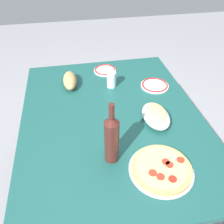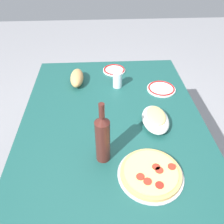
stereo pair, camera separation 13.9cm
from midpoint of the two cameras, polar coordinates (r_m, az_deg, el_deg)
The scene contains 9 objects.
ground_plane at distance 1.96m, azimuth -2.12°, elevation -17.43°, with size 8.00×8.00×0.00m, color gray.
dining_table at distance 1.48m, azimuth -2.70°, elevation -4.02°, with size 1.39×1.07×0.73m.
pepperoni_pizza at distance 1.14m, azimuth 8.40°, elevation -13.58°, with size 0.31×0.31×0.03m.
baked_pasta_dish at distance 1.36m, azimuth 7.77°, elevation -0.84°, with size 0.24×0.15×0.08m.
wine_bottle at distance 1.08m, azimuth -3.78°, elevation -6.60°, with size 0.07×0.07×0.34m.
water_glass at distance 1.64m, azimuth -2.58°, elevation 7.80°, with size 0.06×0.06×0.11m, color silver.
side_plate_near at distance 1.68m, azimuth 8.01°, elevation 6.36°, with size 0.19×0.19×0.02m.
side_plate_far at distance 1.85m, azimuth -3.86°, elevation 10.04°, with size 0.17×0.17×0.02m.
bread_loaf at distance 1.69m, azimuth -12.54°, elevation 7.40°, with size 0.22×0.09×0.08m, color tan.
Camera 1 is at (1.06, -0.20, 1.64)m, focal length 37.68 mm.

